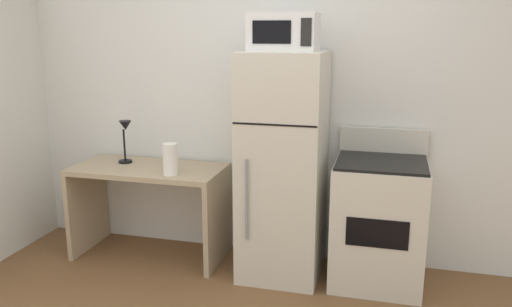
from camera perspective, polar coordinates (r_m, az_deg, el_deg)
name	(u,v)px	position (r m, az deg, el deg)	size (l,w,h in m)	color
wall_back_white	(285,97)	(4.10, 3.21, 6.29)	(5.00, 0.10, 2.60)	silver
desk	(150,194)	(4.26, -11.67, -4.35)	(1.20, 0.58, 0.75)	tan
desk_lamp	(125,134)	(4.30, -14.24, 2.06)	(0.14, 0.12, 0.35)	black
paper_towel_roll	(170,159)	(3.92, -9.45, -0.63)	(0.11, 0.11, 0.24)	white
refrigerator	(283,166)	(3.80, 3.01, -1.44)	(0.59, 0.66, 1.67)	beige
microwave	(284,32)	(3.65, 3.14, 13.25)	(0.46, 0.35, 0.26)	silver
oven_range	(378,221)	(3.86, 13.34, -7.31)	(0.64, 0.61, 1.10)	beige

